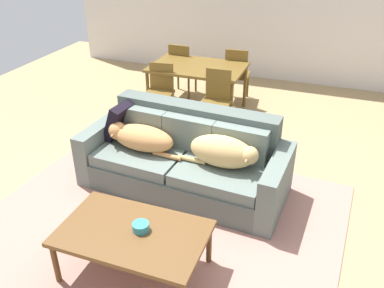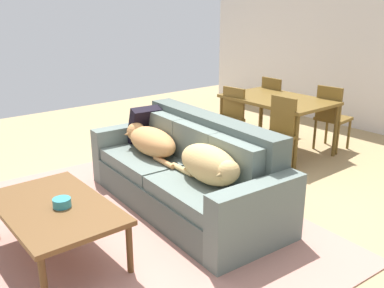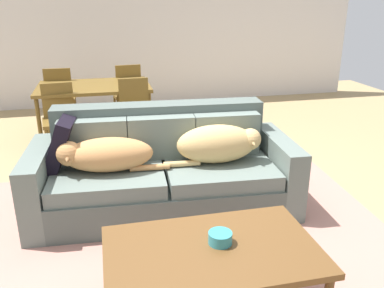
{
  "view_description": "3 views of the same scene",
  "coord_description": "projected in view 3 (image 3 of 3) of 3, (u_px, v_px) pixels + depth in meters",
  "views": [
    {
      "loc": [
        1.22,
        -3.64,
        2.75
      ],
      "look_at": [
        -0.03,
        -0.23,
        0.72
      ],
      "focal_mm": 38.18,
      "sensor_mm": 36.0,
      "label": 1
    },
    {
      "loc": [
        2.9,
        -2.45,
        1.97
      ],
      "look_at": [
        -0.22,
        0.1,
        0.64
      ],
      "focal_mm": 39.98,
      "sensor_mm": 36.0,
      "label": 2
    },
    {
      "loc": [
        -0.7,
        -3.27,
        1.82
      ],
      "look_at": [
        0.0,
        -0.2,
        0.67
      ],
      "focal_mm": 37.68,
      "sensor_mm": 36.0,
      "label": 3
    }
  ],
  "objects": [
    {
      "name": "dog_on_right_cushion",
      "position": [
        219.0,
        144.0,
        3.52
      ],
      "size": [
        0.87,
        0.38,
        0.34
      ],
      "rotation": [
        0.0,
        0.0,
        -0.06
      ],
      "color": "tan",
      "rests_on": "couch"
    },
    {
      "name": "coffee_table",
      "position": [
        212.0,
        254.0,
        2.34
      ],
      "size": [
        1.24,
        0.76,
        0.46
      ],
      "color": "brown",
      "rests_on": "ground"
    },
    {
      "name": "throw_pillow_by_left_arm",
      "position": [
        61.0,
        143.0,
        3.44
      ],
      "size": [
        0.31,
        0.47,
        0.46
      ],
      "primitive_type": "cube",
      "rotation": [
        0.0,
        0.35,
        -0.11
      ],
      "color": "black",
      "rests_on": "couch"
    },
    {
      "name": "area_rug",
      "position": [
        178.0,
        246.0,
        3.12
      ],
      "size": [
        3.71,
        3.04,
        0.01
      ],
      "primitive_type": "cube",
      "rotation": [
        0.0,
        0.0,
        -0.06
      ],
      "color": "tan",
      "rests_on": "ground"
    },
    {
      "name": "ground_plane",
      "position": [
        187.0,
        204.0,
        3.76
      ],
      "size": [
        10.0,
        10.0,
        0.0
      ],
      "primitive_type": "plane",
      "color": "tan"
    },
    {
      "name": "dining_chair_far_right",
      "position": [
        128.0,
        92.0,
        5.95
      ],
      "size": [
        0.44,
        0.44,
        0.91
      ],
      "rotation": [
        0.0,
        0.0,
        3.25
      ],
      "color": "brown",
      "rests_on": "ground"
    },
    {
      "name": "back_partition",
      "position": [
        137.0,
        26.0,
        6.96
      ],
      "size": [
        8.0,
        0.12,
        2.7
      ],
      "primitive_type": "cube",
      "color": "silver",
      "rests_on": "ground"
    },
    {
      "name": "dining_chair_far_left",
      "position": [
        60.0,
        96.0,
        5.69
      ],
      "size": [
        0.41,
        0.41,
        0.91
      ],
      "rotation": [
        0.0,
        0.0,
        3.12
      ],
      "color": "brown",
      "rests_on": "ground"
    },
    {
      "name": "dog_on_left_cushion",
      "position": [
        104.0,
        155.0,
        3.34
      ],
      "size": [
        0.91,
        0.39,
        0.28
      ],
      "rotation": [
        0.0,
        0.0,
        -0.06
      ],
      "color": "tan",
      "rests_on": "couch"
    },
    {
      "name": "dining_chair_near_left",
      "position": [
        60.0,
        117.0,
        4.74
      ],
      "size": [
        0.44,
        0.44,
        0.88
      ],
      "rotation": [
        0.0,
        0.0,
        0.12
      ],
      "color": "brown",
      "rests_on": "ground"
    },
    {
      "name": "couch",
      "position": [
        163.0,
        171.0,
        3.63
      ],
      "size": [
        2.35,
        1.09,
        0.9
      ],
      "rotation": [
        0.0,
        0.0,
        -0.06
      ],
      "color": "#4E5953",
      "rests_on": "ground"
    },
    {
      "name": "dining_table",
      "position": [
        94.0,
        90.0,
        5.25
      ],
      "size": [
        1.43,
        0.94,
        0.74
      ],
      "color": "brown",
      "rests_on": "ground"
    },
    {
      "name": "dining_chair_near_right",
      "position": [
        136.0,
        113.0,
        4.89
      ],
      "size": [
        0.42,
        0.42,
        0.9
      ],
      "rotation": [
        0.0,
        0.0,
        0.04
      ],
      "color": "brown",
      "rests_on": "ground"
    },
    {
      "name": "bowl_on_coffee_table",
      "position": [
        220.0,
        238.0,
        2.36
      ],
      "size": [
        0.14,
        0.14,
        0.07
      ],
      "primitive_type": "cylinder",
      "color": "teal",
      "rests_on": "coffee_table"
    }
  ]
}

